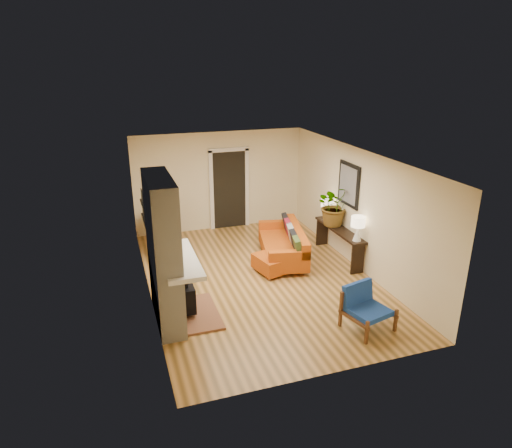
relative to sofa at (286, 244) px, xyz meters
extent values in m
plane|color=tan|center=(-0.91, -0.78, -0.36)|extent=(6.50, 6.50, 0.00)
plane|color=white|center=(-0.91, -0.78, 2.24)|extent=(6.50, 6.50, 0.00)
plane|color=#F8EEC2|center=(-0.91, 2.47, 0.94)|extent=(4.50, 0.00, 4.50)
plane|color=#F8EEC2|center=(-0.91, -4.03, 0.94)|extent=(4.50, 0.00, 4.50)
plane|color=#F8EEC2|center=(-3.16, -0.78, 0.94)|extent=(0.00, 6.50, 6.50)
plane|color=#F8EEC2|center=(1.34, -0.78, 0.94)|extent=(0.00, 6.50, 6.50)
cube|color=black|center=(-0.66, 2.44, 0.69)|extent=(0.88, 0.06, 2.10)
cube|color=white|center=(-1.15, 2.43, 0.69)|extent=(0.10, 0.08, 2.18)
cube|color=white|center=(-0.17, 2.43, 0.69)|extent=(0.10, 0.08, 2.18)
cube|color=white|center=(-0.66, 2.43, 1.77)|extent=(1.08, 0.08, 0.10)
cube|color=black|center=(1.31, -0.38, 1.39)|extent=(0.04, 0.85, 0.95)
cube|color=slate|center=(1.28, -0.38, 1.39)|extent=(0.01, 0.70, 0.80)
cube|color=black|center=(-3.12, -0.43, 1.06)|extent=(0.06, 0.95, 0.02)
cube|color=black|center=(-3.12, -0.43, 1.36)|extent=(0.06, 0.95, 0.02)
cube|color=white|center=(-2.95, -1.78, 1.50)|extent=(0.42, 1.50, 1.48)
cube|color=white|center=(-2.95, -1.78, 0.20)|extent=(0.42, 1.50, 1.12)
cube|color=white|center=(-2.70, -1.78, 0.76)|extent=(0.60, 1.68, 0.08)
cube|color=black|center=(-2.74, -1.78, 0.09)|extent=(0.03, 0.72, 0.78)
cube|color=brown|center=(-2.44, -1.78, -0.34)|extent=(0.75, 1.30, 0.04)
cube|color=black|center=(-2.62, -1.78, -0.02)|extent=(0.30, 0.36, 0.48)
cylinder|color=black|center=(-2.62, -1.78, 0.42)|extent=(0.10, 0.10, 0.40)
cube|color=gold|center=(-2.73, -1.78, 1.39)|extent=(0.04, 0.95, 0.95)
cube|color=silver|center=(-2.71, -1.78, 1.39)|extent=(0.01, 0.82, 0.82)
cylinder|color=silver|center=(-0.61, -0.79, -0.31)|extent=(0.05, 0.05, 0.10)
cylinder|color=silver|center=(0.06, -0.94, -0.31)|extent=(0.05, 0.05, 0.10)
cylinder|color=silver|center=(-0.21, 0.98, -0.31)|extent=(0.05, 0.05, 0.10)
cylinder|color=silver|center=(0.46, 0.83, -0.31)|extent=(0.05, 0.05, 0.10)
cube|color=#C65D12|center=(-0.08, 0.02, -0.11)|extent=(1.31, 2.19, 0.29)
cube|color=#C65D12|center=(0.26, -0.06, 0.21)|extent=(0.64, 2.04, 0.34)
cube|color=#C65D12|center=(-0.28, -0.90, 0.13)|extent=(0.90, 0.36, 0.20)
cube|color=#C65D12|center=(0.13, 0.93, 0.13)|extent=(0.90, 0.36, 0.20)
cube|color=#405424|center=(-0.05, -0.79, 0.25)|extent=(0.28, 0.42, 0.41)
cube|color=black|center=(0.04, -0.41, 0.25)|extent=(0.28, 0.42, 0.41)
cube|color=#ABABA6|center=(0.12, -0.03, 0.25)|extent=(0.28, 0.42, 0.41)
cube|color=maroon|center=(0.20, 0.31, 0.25)|extent=(0.28, 0.42, 0.41)
cube|color=black|center=(0.28, 0.69, 0.25)|extent=(0.28, 0.42, 0.41)
cylinder|color=silver|center=(-0.71, -0.93, -0.33)|extent=(0.04, 0.04, 0.06)
cylinder|color=silver|center=(-0.13, -0.79, -0.33)|extent=(0.04, 0.04, 0.06)
cylinder|color=silver|center=(-0.86, -0.34, -0.33)|extent=(0.04, 0.04, 0.06)
cylinder|color=silver|center=(-0.27, -0.20, -0.33)|extent=(0.04, 0.04, 0.06)
cube|color=#C65D12|center=(-0.49, -0.56, -0.14)|extent=(0.90, 0.90, 0.32)
cube|color=brown|center=(-0.09, -3.24, -0.07)|extent=(0.22, 0.70, 0.05)
cube|color=brown|center=(-0.02, -3.54, -0.15)|extent=(0.06, 0.06, 0.41)
cube|color=brown|center=(-0.17, -2.94, -0.03)|extent=(0.06, 0.06, 0.66)
cube|color=brown|center=(0.57, -3.07, -0.07)|extent=(0.22, 0.70, 0.05)
cube|color=brown|center=(0.64, -3.37, -0.15)|extent=(0.06, 0.06, 0.41)
cube|color=brown|center=(0.49, -2.77, -0.03)|extent=(0.06, 0.06, 0.66)
cube|color=#1B31A6|center=(0.24, -3.15, -0.02)|extent=(0.74, 0.72, 0.09)
cube|color=#1B31A6|center=(0.17, -2.88, 0.21)|extent=(0.64, 0.30, 0.39)
cube|color=brown|center=(-2.56, 1.50, 0.44)|extent=(0.90, 1.17, 0.04)
cylinder|color=brown|center=(-2.93, 1.09, 0.03)|extent=(0.05, 0.05, 0.77)
cylinder|color=brown|center=(-2.34, 1.00, 0.03)|extent=(0.05, 0.05, 0.77)
cylinder|color=brown|center=(-2.79, 2.00, 0.03)|extent=(0.05, 0.05, 0.77)
cylinder|color=brown|center=(-2.20, 1.91, 0.03)|extent=(0.05, 0.05, 0.77)
cube|color=brown|center=(-2.51, 0.79, 0.13)|extent=(0.51, 0.51, 0.04)
cube|color=brown|center=(-2.48, 1.00, 0.39)|extent=(0.45, 0.11, 0.49)
cylinder|color=brown|center=(-2.72, 0.64, -0.12)|extent=(0.04, 0.04, 0.47)
cylinder|color=brown|center=(-2.36, 0.58, -0.12)|extent=(0.04, 0.04, 0.47)
cylinder|color=brown|center=(-2.66, 1.00, -0.12)|extent=(0.04, 0.04, 0.47)
cylinder|color=brown|center=(-2.30, 0.94, -0.12)|extent=(0.04, 0.04, 0.47)
cube|color=brown|center=(-2.30, 2.17, 0.13)|extent=(0.51, 0.51, 0.04)
cube|color=brown|center=(-2.33, 1.95, 0.39)|extent=(0.45, 0.11, 0.49)
cylinder|color=brown|center=(-2.51, 2.01, -0.12)|extent=(0.04, 0.04, 0.47)
cylinder|color=brown|center=(-2.15, 1.96, -0.12)|extent=(0.04, 0.04, 0.47)
cylinder|color=brown|center=(-2.45, 2.37, -0.12)|extent=(0.04, 0.04, 0.47)
cylinder|color=brown|center=(-2.09, 2.32, -0.12)|extent=(0.04, 0.04, 0.47)
cube|color=black|center=(1.16, -0.38, 0.34)|extent=(0.34, 1.85, 0.05)
cube|color=black|center=(1.16, -1.23, -0.02)|extent=(0.30, 0.04, 0.68)
cube|color=black|center=(1.16, 0.47, -0.02)|extent=(0.30, 0.04, 0.68)
cone|color=white|center=(1.16, -1.13, 0.52)|extent=(0.18, 0.18, 0.30)
cylinder|color=white|center=(1.16, -1.13, 0.70)|extent=(0.03, 0.03, 0.06)
cylinder|color=#FFEABF|center=(1.16, -1.13, 0.80)|extent=(0.30, 0.30, 0.22)
cone|color=white|center=(1.16, 0.29, 0.52)|extent=(0.18, 0.18, 0.30)
cylinder|color=white|center=(1.16, 0.29, 0.70)|extent=(0.03, 0.03, 0.06)
cylinder|color=#FFEABF|center=(1.16, 0.29, 0.80)|extent=(0.30, 0.30, 0.22)
imported|color=#1E5919|center=(1.15, -0.10, 0.85)|extent=(0.88, 0.77, 0.96)
camera|label=1|loc=(-3.70, -8.94, 4.02)|focal=32.00mm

